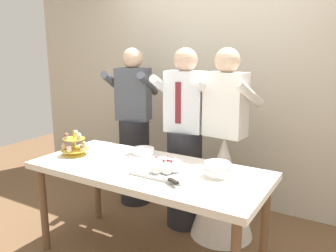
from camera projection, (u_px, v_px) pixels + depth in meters
The scene contains 9 objects.
rear_wall at pixel (221, 68), 3.59m from camera, with size 5.20×0.10×2.90m, color beige.
dessert_table at pixel (148, 176), 2.59m from camera, with size 1.80×0.80×0.78m.
cupcake_stand at pixel (74, 146), 2.86m from camera, with size 0.23×0.23×0.21m.
main_cake_tray at pixel (165, 168), 2.43m from camera, with size 0.42×0.36×0.12m.
plate_stack at pixel (218, 169), 2.39m from camera, with size 0.19×0.19×0.10m.
round_cake at pixel (143, 152), 2.86m from camera, with size 0.24×0.24×0.06m.
person_groom at pixel (184, 149), 3.13m from camera, with size 0.51×0.54×1.66m.
person_bride at pixel (223, 173), 2.99m from camera, with size 0.56×0.56×1.66m.
person_guest at pixel (134, 136), 3.63m from camera, with size 0.57×0.59×1.66m.
Camera 1 is at (1.38, -2.02, 1.64)m, focal length 36.55 mm.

